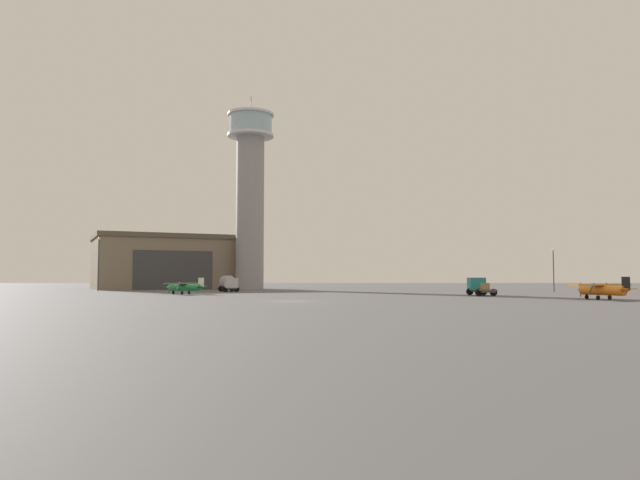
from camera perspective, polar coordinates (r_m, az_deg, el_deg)
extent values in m
plane|color=#545456|center=(64.15, -2.83, -5.95)|extent=(400.00, 400.00, 0.00)
cylinder|color=gray|center=(128.97, -6.80, 2.67)|extent=(6.06, 6.06, 33.38)
cylinder|color=silver|center=(131.91, -6.75, 10.03)|extent=(10.14, 10.14, 0.60)
cylinder|color=#99B7C6|center=(132.48, -6.74, 11.01)|extent=(9.33, 9.33, 4.10)
cylinder|color=silver|center=(133.08, -6.73, 11.97)|extent=(10.14, 10.14, 0.50)
cylinder|color=#38383D|center=(133.70, -6.72, 12.90)|extent=(0.16, 0.16, 4.00)
cube|color=#7A6B56|center=(137.61, -14.87, -2.32)|extent=(36.33, 32.49, 10.91)
cube|color=brown|center=(137.86, -14.83, 0.16)|extent=(37.13, 33.29, 1.00)
cube|color=#38383A|center=(126.84, -14.01, -2.85)|extent=(14.90, 7.22, 8.18)
cylinder|color=orange|center=(75.23, 25.71, -4.42)|extent=(3.51, 5.47, 1.11)
cone|color=#38383D|center=(77.11, 23.95, -4.44)|extent=(1.06, 1.07, 0.78)
cube|color=#38383D|center=(77.11, 23.95, -4.44)|extent=(0.10, 0.09, 1.70)
cube|color=orange|center=(75.38, 25.53, -3.94)|extent=(8.57, 5.24, 0.18)
cylinder|color=black|center=(76.52, 26.20, -4.18)|extent=(0.82, 0.46, 1.21)
cylinder|color=black|center=(74.27, 24.86, -4.25)|extent=(0.82, 0.46, 1.21)
cube|color=#99B7C6|center=(75.89, 25.06, -4.20)|extent=(1.23, 1.28, 0.63)
cone|color=orange|center=(73.42, 27.56, -4.33)|extent=(1.31, 1.49, 0.83)
cube|color=black|center=(73.41, 27.54, -3.77)|extent=(0.54, 0.92, 1.52)
cube|color=orange|center=(73.41, 27.55, -4.22)|extent=(2.75, 1.93, 0.09)
cylinder|color=black|center=(76.59, 24.46, -5.05)|extent=(0.54, 0.37, 0.54)
cylinder|color=black|center=(75.92, 26.29, -5.02)|extent=(0.54, 0.37, 0.54)
cylinder|color=black|center=(74.37, 25.37, -5.08)|extent=(0.54, 0.37, 0.54)
cylinder|color=#287A42|center=(91.60, -12.99, -4.51)|extent=(5.35, 2.80, 1.05)
cone|color=#38383D|center=(93.21, -14.46, -4.48)|extent=(0.97, 0.95, 0.74)
cube|color=#38383D|center=(93.21, -14.46, -4.48)|extent=(0.08, 0.10, 1.62)
cube|color=#287A42|center=(91.74, -13.11, -4.13)|extent=(4.10, 8.43, 0.17)
cylinder|color=white|center=(92.88, -12.65, -4.34)|extent=(0.35, 0.81, 1.15)
cylinder|color=white|center=(90.61, -13.59, -4.35)|extent=(0.35, 0.81, 1.15)
cube|color=#99B7C6|center=(92.16, -13.51, -4.32)|extent=(1.17, 1.11, 0.60)
cone|color=#287A42|center=(90.06, -11.46, -4.50)|extent=(1.39, 1.15, 0.79)
cube|color=white|center=(90.05, -11.46, -4.06)|extent=(0.91, 0.41, 1.45)
cube|color=#287A42|center=(90.06, -11.46, -4.42)|extent=(1.59, 2.66, 0.09)
cylinder|color=black|center=(92.76, -14.05, -4.97)|extent=(0.31, 0.53, 0.51)
cylinder|color=black|center=(92.31, -12.58, -5.00)|extent=(0.31, 0.53, 0.51)
cylinder|color=black|center=(90.75, -13.23, -5.01)|extent=(0.31, 0.53, 0.51)
cube|color=#38383D|center=(86.77, 15.41, -4.81)|extent=(2.12, 6.75, 0.24)
cube|color=teal|center=(89.05, 14.93, -4.12)|extent=(2.36, 1.97, 1.80)
cube|color=#99B7C6|center=(89.88, 14.77, -3.89)|extent=(1.94, 0.17, 0.90)
cube|color=brown|center=(85.73, 15.62, -4.69)|extent=(2.48, 4.61, 0.16)
cube|color=#997547|center=(85.29, 15.71, -4.33)|extent=(1.08, 1.08, 0.90)
cylinder|color=black|center=(88.71, 14.32, -4.87)|extent=(1.01, 0.32, 1.00)
cylinder|color=black|center=(89.31, 15.59, -4.84)|extent=(1.01, 0.32, 1.00)
cylinder|color=black|center=(84.55, 15.15, -4.93)|extent=(1.01, 0.32, 1.00)
cylinder|color=black|center=(85.18, 16.48, -4.89)|extent=(1.01, 0.32, 1.00)
cube|color=#38383D|center=(107.19, -8.87, -4.64)|extent=(3.84, 6.18, 0.24)
cube|color=#B7BABF|center=(105.09, -8.62, -4.13)|extent=(2.71, 2.37, 1.74)
cube|color=#99B7C6|center=(104.33, -8.53, -3.94)|extent=(1.82, 0.77, 0.87)
cylinder|color=#B7BABF|center=(108.13, -8.97, -4.00)|extent=(3.44, 4.48, 2.14)
cylinder|color=black|center=(105.38, -8.09, -4.73)|extent=(1.03, 0.62, 1.00)
cylinder|color=black|center=(104.95, -9.18, -4.73)|extent=(1.03, 0.62, 1.00)
cylinder|color=black|center=(109.14, -8.54, -4.69)|extent=(1.03, 0.62, 1.00)
cylinder|color=black|center=(108.73, -9.59, -4.69)|extent=(1.03, 0.62, 1.00)
cylinder|color=#38383D|center=(112.41, 21.71, -2.87)|extent=(0.18, 0.18, 7.18)
sphere|color=#F9E5B2|center=(112.51, 21.67, -0.92)|extent=(0.44, 0.44, 0.44)
cylinder|color=#38383D|center=(118.78, -20.69, -2.32)|extent=(0.18, 0.18, 9.67)
sphere|color=#F9E5B2|center=(118.99, -20.63, 0.12)|extent=(0.44, 0.44, 0.44)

